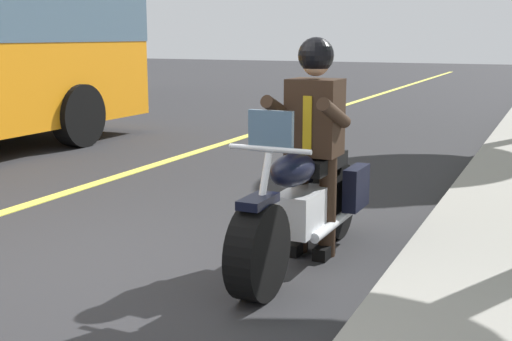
% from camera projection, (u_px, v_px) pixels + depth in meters
% --- Properties ---
extents(ground_plane, '(80.00, 80.00, 0.00)m').
position_uv_depth(ground_plane, '(103.00, 274.00, 4.95)').
color(ground_plane, '#28282B').
extents(motorcycle_main, '(2.21, 0.60, 1.26)m').
position_uv_depth(motorcycle_main, '(305.00, 205.00, 5.16)').
color(motorcycle_main, black).
rests_on(motorcycle_main, ground_plane).
extents(rider_main, '(0.62, 0.55, 1.74)m').
position_uv_depth(rider_main, '(314.00, 128.00, 5.21)').
color(rider_main, black).
rests_on(rider_main, ground_plane).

